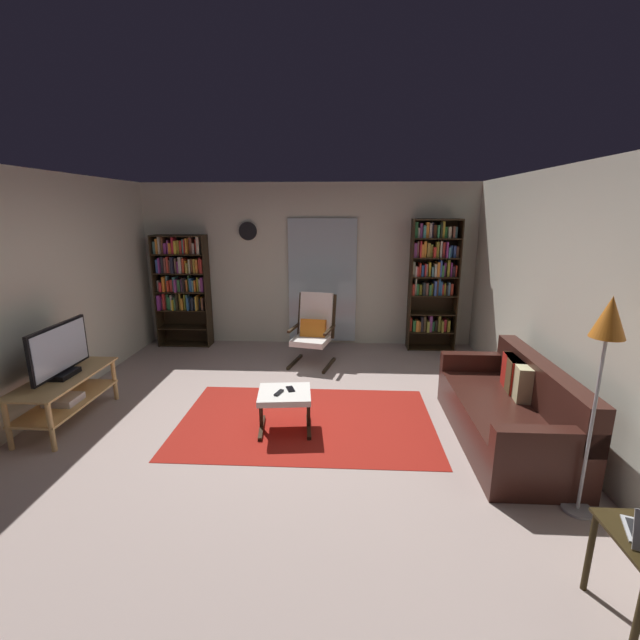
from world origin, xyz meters
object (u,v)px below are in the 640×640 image
object	(u,v)px
bookshelf_near_tv	(181,281)
wall_clock	(248,231)
lounge_armchair	(314,327)
television	(60,352)
leather_sofa	(509,411)
tv_stand	(66,392)
floor_lamp_by_sofa	(607,335)
cell_phone	(290,389)
tv_remote	(279,393)
ottoman	(285,398)
bookshelf_near_sofa	(433,279)

from	to	relation	value
bookshelf_near_tv	wall_clock	bearing A→B (deg)	9.62
lounge_armchair	bookshelf_near_tv	bearing A→B (deg)	160.62
television	bookshelf_near_tv	bearing A→B (deg)	84.33
television	lounge_armchair	world-z (taller)	television
television	wall_clock	distance (m)	3.39
television	lounge_armchair	size ratio (longest dim) A/B	0.87
television	leather_sofa	distance (m)	4.51
tv_stand	wall_clock	world-z (taller)	wall_clock
tv_stand	floor_lamp_by_sofa	xyz separation A→B (m)	(4.65, -1.15, 1.03)
lounge_armchair	floor_lamp_by_sofa	bearing A→B (deg)	-55.06
cell_phone	floor_lamp_by_sofa	bearing A→B (deg)	-46.92
bookshelf_near_tv	tv_remote	world-z (taller)	bookshelf_near_tv
television	tv_remote	distance (m)	2.28
wall_clock	lounge_armchair	bearing A→B (deg)	-40.63
leather_sofa	wall_clock	xyz separation A→B (m)	(-3.14, 3.06, 1.55)
lounge_armchair	cell_phone	xyz separation A→B (m)	(-0.11, -1.95, -0.12)
television	bookshelf_near_tv	xyz separation A→B (m)	(0.27, 2.73, 0.29)
leather_sofa	tv_remote	bearing A→B (deg)	178.66
floor_lamp_by_sofa	ottoman	bearing A→B (deg)	154.57
lounge_armchair	cell_phone	size ratio (longest dim) A/B	7.30
floor_lamp_by_sofa	wall_clock	world-z (taller)	wall_clock
wall_clock	tv_remote	bearing A→B (deg)	-73.35
bookshelf_near_sofa	cell_phone	xyz separation A→B (m)	(-1.92, -2.74, -0.72)
bookshelf_near_tv	tv_remote	bearing A→B (deg)	-55.02
bookshelf_near_sofa	leather_sofa	size ratio (longest dim) A/B	1.08
leather_sofa	cell_phone	size ratio (longest dim) A/B	13.55
bookshelf_near_tv	floor_lamp_by_sofa	distance (m)	5.87
leather_sofa	ottoman	world-z (taller)	leather_sofa
bookshelf_near_tv	ottoman	bearing A→B (deg)	-53.91
tv_remote	bookshelf_near_sofa	bearing A→B (deg)	73.26
bookshelf_near_sofa	leather_sofa	distance (m)	3.02
ottoman	tv_remote	bearing A→B (deg)	-136.61
television	lounge_armchair	bearing A→B (deg)	38.60
bookshelf_near_tv	tv_stand	bearing A→B (deg)	-95.70
bookshelf_near_tv	leather_sofa	size ratio (longest dim) A/B	0.95
bookshelf_near_sofa	wall_clock	world-z (taller)	bookshelf_near_sofa
ottoman	floor_lamp_by_sofa	distance (m)	2.79
television	leather_sofa	bearing A→B (deg)	-1.88
leather_sofa	lounge_armchair	xyz separation A→B (m)	(-2.03, 2.11, 0.23)
floor_lamp_by_sofa	wall_clock	distance (m)	5.27
television	lounge_armchair	xyz separation A→B (m)	(2.46, 1.96, -0.24)
bookshelf_near_sofa	ottoman	bearing A→B (deg)	-125.18
lounge_armchair	tv_remote	world-z (taller)	lounge_armchair
wall_clock	floor_lamp_by_sofa	bearing A→B (deg)	-51.08
ottoman	wall_clock	world-z (taller)	wall_clock
bookshelf_near_sofa	television	bearing A→B (deg)	-147.24
ottoman	cell_phone	world-z (taller)	cell_phone
ottoman	leather_sofa	bearing A→B (deg)	-2.58
tv_stand	television	size ratio (longest dim) A/B	1.39
tv_stand	floor_lamp_by_sofa	world-z (taller)	floor_lamp_by_sofa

